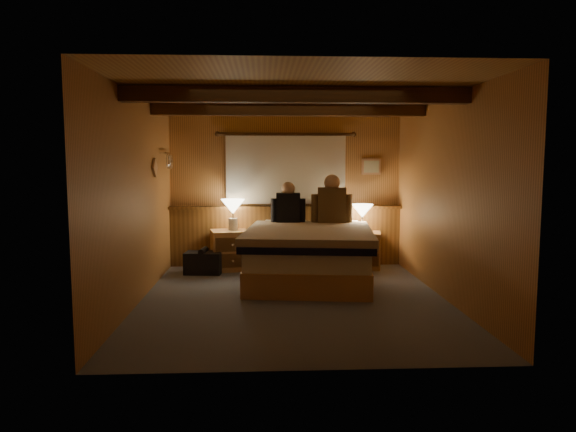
{
  "coord_description": "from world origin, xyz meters",
  "views": [
    {
      "loc": [
        -0.36,
        -5.95,
        1.63
      ],
      "look_at": [
        -0.05,
        0.4,
        0.95
      ],
      "focal_mm": 32.0,
      "sensor_mm": 36.0,
      "label": 1
    }
  ],
  "objects": [
    {
      "name": "person_right",
      "position": [
        0.67,
        1.6,
        1.02
      ],
      "size": [
        0.61,
        0.27,
        0.74
      ],
      "rotation": [
        0.0,
        0.0,
        -0.08
      ],
      "color": "#503A20",
      "rests_on": "bed"
    },
    {
      "name": "wainscot",
      "position": [
        0.0,
        2.04,
        0.49
      ],
      "size": [
        3.6,
        0.23,
        0.94
      ],
      "color": "brown",
      "rests_on": "wall_back"
    },
    {
      "name": "person_left",
      "position": [
        0.02,
        1.66,
        0.97
      ],
      "size": [
        0.52,
        0.22,
        0.63
      ],
      "rotation": [
        0.0,
        0.0,
        -0.04
      ],
      "color": "black",
      "rests_on": "bed"
    },
    {
      "name": "lamp_right",
      "position": [
        1.15,
        1.74,
        0.86
      ],
      "size": [
        0.33,
        0.33,
        0.43
      ],
      "color": "silver",
      "rests_on": "nightstand_right"
    },
    {
      "name": "wall_front",
      "position": [
        0.0,
        -2.1,
        1.2
      ],
      "size": [
        3.6,
        0.0,
        3.6
      ],
      "primitive_type": "plane",
      "rotation": [
        -1.57,
        0.0,
        0.0
      ],
      "color": "#BB7D43",
      "rests_on": "floor"
    },
    {
      "name": "wall_left",
      "position": [
        -1.8,
        0.0,
        1.2
      ],
      "size": [
        0.0,
        4.2,
        4.2
      ],
      "primitive_type": "plane",
      "rotation": [
        1.57,
        0.0,
        1.57
      ],
      "color": "#BB7D43",
      "rests_on": "floor"
    },
    {
      "name": "curtain_window",
      "position": [
        0.0,
        2.03,
        1.52
      ],
      "size": [
        2.18,
        0.09,
        1.11
      ],
      "color": "#472A11",
      "rests_on": "wall_back"
    },
    {
      "name": "floor",
      "position": [
        0.0,
        0.0,
        0.0
      ],
      "size": [
        4.2,
        4.2,
        0.0
      ],
      "primitive_type": "plane",
      "color": "#4D525C",
      "rests_on": "ground"
    },
    {
      "name": "ceiling",
      "position": [
        0.0,
        0.0,
        2.4
      ],
      "size": [
        4.2,
        4.2,
        0.0
      ],
      "primitive_type": "plane",
      "rotation": [
        3.14,
        0.0,
        0.0
      ],
      "color": "#BA9146",
      "rests_on": "wall_back"
    },
    {
      "name": "duffel_bag",
      "position": [
        -1.23,
        1.47,
        0.17
      ],
      "size": [
        0.56,
        0.38,
        0.38
      ],
      "rotation": [
        0.0,
        0.0,
        -0.12
      ],
      "color": "black",
      "rests_on": "floor"
    },
    {
      "name": "bed",
      "position": [
        0.27,
        0.92,
        0.38
      ],
      "size": [
        1.88,
        2.32,
        0.73
      ],
      "rotation": [
        0.0,
        0.0,
        -0.12
      ],
      "color": "tan",
      "rests_on": "floor"
    },
    {
      "name": "wall_back",
      "position": [
        0.0,
        2.1,
        1.2
      ],
      "size": [
        3.6,
        0.0,
        3.6
      ],
      "primitive_type": "plane",
      "rotation": [
        1.57,
        0.0,
        0.0
      ],
      "color": "#BB7D43",
      "rests_on": "floor"
    },
    {
      "name": "wall_right",
      "position": [
        1.8,
        0.0,
        1.2
      ],
      "size": [
        0.0,
        4.2,
        4.2
      ],
      "primitive_type": "plane",
      "rotation": [
        1.57,
        0.0,
        -1.57
      ],
      "color": "#BB7D43",
      "rests_on": "floor"
    },
    {
      "name": "ceiling_beams",
      "position": [
        0.0,
        0.15,
        2.31
      ],
      "size": [
        3.6,
        1.65,
        0.16
      ],
      "color": "#472A11",
      "rests_on": "ceiling"
    },
    {
      "name": "framed_print",
      "position": [
        1.35,
        2.08,
        1.55
      ],
      "size": [
        0.3,
        0.04,
        0.25
      ],
      "color": "tan",
      "rests_on": "wall_back"
    },
    {
      "name": "coat_rail",
      "position": [
        -1.72,
        1.58,
        1.67
      ],
      "size": [
        0.05,
        0.55,
        0.24
      ],
      "color": "silver",
      "rests_on": "wall_left"
    },
    {
      "name": "nightstand_right",
      "position": [
        1.18,
        1.75,
        0.28
      ],
      "size": [
        0.58,
        0.55,
        0.56
      ],
      "rotation": [
        0.0,
        0.0,
        -0.2
      ],
      "color": "tan",
      "rests_on": "floor"
    },
    {
      "name": "nightstand_left",
      "position": [
        -0.86,
        1.73,
        0.3
      ],
      "size": [
        0.63,
        0.59,
        0.6
      ],
      "rotation": [
        0.0,
        0.0,
        0.21
      ],
      "color": "tan",
      "rests_on": "floor"
    },
    {
      "name": "lamp_left",
      "position": [
        -0.81,
        1.76,
        0.93
      ],
      "size": [
        0.36,
        0.36,
        0.47
      ],
      "color": "silver",
      "rests_on": "nightstand_left"
    }
  ]
}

